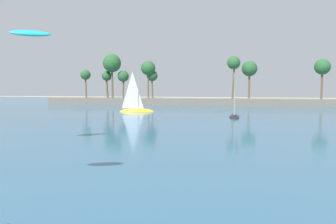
# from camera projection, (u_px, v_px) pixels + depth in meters

# --- Properties ---
(sea) EXTENTS (220.00, 116.02, 0.06)m
(sea) POSITION_uv_depth(u_px,v_px,m) (198.00, 111.00, 70.64)
(sea) COLOR #33607F
(sea) RESTS_ON ground
(palm_headland) EXTENTS (80.43, 6.84, 13.25)m
(palm_headland) POSITION_uv_depth(u_px,v_px,m) (193.00, 91.00, 88.17)
(palm_headland) COLOR slate
(palm_headland) RESTS_ON ground
(sailboat_near_shore) EXTENTS (1.70, 5.48, 7.91)m
(sailboat_near_shore) POSITION_uv_depth(u_px,v_px,m) (234.00, 114.00, 57.67)
(sailboat_near_shore) COLOR black
(sailboat_near_shore) RESTS_ON sea
(sailboat_mid_bay) EXTENTS (7.17, 3.15, 10.05)m
(sailboat_mid_bay) POSITION_uv_depth(u_px,v_px,m) (136.00, 107.00, 69.11)
(sailboat_mid_bay) COLOR yellow
(sailboat_mid_bay) RESTS_ON sea
(kite_aloft_high_over_bay) EXTENTS (3.73, 3.02, 0.90)m
(kite_aloft_high_over_bay) POSITION_uv_depth(u_px,v_px,m) (30.00, 33.00, 30.98)
(kite_aloft_high_over_bay) COLOR #1EADB2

